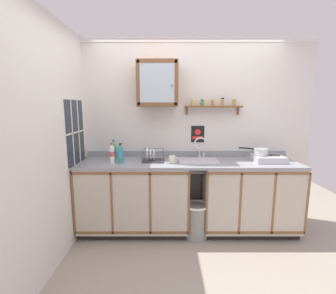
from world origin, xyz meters
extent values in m
plane|color=#9E9384|center=(0.00, 0.00, 0.00)|extent=(5.82, 5.82, 0.00)
cube|color=silver|center=(0.00, 0.68, 1.27)|extent=(3.42, 0.05, 2.55)
cube|color=white|center=(0.00, 0.65, 2.50)|extent=(3.42, 0.02, 0.05)
cube|color=silver|center=(-1.44, -0.27, 1.27)|extent=(0.05, 3.45, 2.55)
cube|color=black|center=(-0.71, 0.37, 0.04)|extent=(1.34, 0.58, 0.08)
cube|color=beige|center=(-0.71, 0.34, 0.50)|extent=(1.37, 0.64, 0.83)
cube|color=brown|center=(-0.71, 0.02, 0.87)|extent=(1.37, 0.01, 0.03)
cube|color=brown|center=(-0.71, 0.02, 0.13)|extent=(1.37, 0.01, 0.03)
cube|color=brown|center=(-1.39, 0.02, 0.50)|extent=(0.02, 0.01, 0.77)
cube|color=brown|center=(-0.93, 0.02, 0.50)|extent=(0.02, 0.01, 0.77)
cube|color=brown|center=(-0.48, 0.02, 0.50)|extent=(0.02, 0.01, 0.77)
cube|color=brown|center=(-0.02, 0.02, 0.50)|extent=(0.02, 0.01, 0.77)
cube|color=black|center=(0.79, 0.37, 0.04)|extent=(1.17, 0.58, 0.08)
cube|color=beige|center=(0.79, 0.34, 0.50)|extent=(1.20, 0.64, 0.83)
cube|color=brown|center=(0.79, 0.02, 0.87)|extent=(1.20, 0.01, 0.03)
cube|color=brown|center=(0.79, 0.02, 0.13)|extent=(1.20, 0.01, 0.03)
cube|color=brown|center=(0.20, 0.02, 0.50)|extent=(0.02, 0.01, 0.77)
cube|color=brown|center=(0.59, 0.02, 0.50)|extent=(0.02, 0.01, 0.77)
cube|color=brown|center=(0.99, 0.02, 0.50)|extent=(0.02, 0.01, 0.77)
cube|color=brown|center=(1.39, 0.02, 0.50)|extent=(0.02, 0.01, 0.77)
cube|color=gray|center=(0.00, 0.34, 0.93)|extent=(2.78, 0.67, 0.03)
cube|color=gray|center=(0.00, 0.64, 0.98)|extent=(2.78, 0.02, 0.08)
cube|color=silver|center=(0.13, 0.36, 0.95)|extent=(0.50, 0.37, 0.01)
cube|color=slate|center=(0.13, 0.36, 0.82)|extent=(0.42, 0.29, 0.01)
cube|color=slate|center=(0.13, 0.51, 0.88)|extent=(0.42, 0.01, 0.13)
cube|color=slate|center=(0.13, 0.21, 0.88)|extent=(0.42, 0.01, 0.13)
cylinder|color=#4C4C51|center=(0.13, 0.36, 0.82)|extent=(0.04, 0.04, 0.01)
cylinder|color=silver|center=(0.17, 0.56, 0.95)|extent=(0.05, 0.05, 0.02)
cylinder|color=silver|center=(0.17, 0.56, 1.06)|extent=(0.02, 0.02, 0.19)
torus|color=silver|center=(0.17, 0.49, 1.16)|extent=(0.17, 0.02, 0.17)
cylinder|color=silver|center=(0.23, 0.56, 0.99)|extent=(0.02, 0.02, 0.05)
cube|color=silver|center=(1.02, 0.33, 0.98)|extent=(0.37, 0.32, 0.08)
cylinder|color=#2D2D2D|center=(0.93, 0.35, 1.02)|extent=(0.15, 0.15, 0.01)
cylinder|color=#2D2D2D|center=(1.10, 0.35, 1.02)|extent=(0.15, 0.15, 0.01)
cylinder|color=black|center=(0.93, 0.18, 0.98)|extent=(0.03, 0.02, 0.03)
cylinder|color=black|center=(1.10, 0.18, 0.98)|extent=(0.03, 0.02, 0.03)
cylinder|color=silver|center=(0.93, 0.35, 1.07)|extent=(0.17, 0.17, 0.08)
torus|color=silver|center=(0.93, 0.35, 1.11)|extent=(0.18, 0.18, 0.01)
cylinder|color=black|center=(0.77, 0.44, 1.10)|extent=(0.18, 0.11, 0.02)
cylinder|color=teal|center=(-0.86, 0.25, 1.04)|extent=(0.07, 0.07, 0.20)
cone|color=teal|center=(-0.86, 0.25, 1.15)|extent=(0.06, 0.06, 0.03)
cylinder|color=#262626|center=(-0.86, 0.25, 1.18)|extent=(0.03, 0.03, 0.02)
cylinder|color=#3F8CCC|center=(-0.86, 0.25, 1.05)|extent=(0.07, 0.07, 0.06)
cylinder|color=#8CB7E0|center=(-0.88, 0.40, 1.03)|extent=(0.06, 0.06, 0.18)
cone|color=#8CB7E0|center=(-0.88, 0.40, 1.14)|extent=(0.06, 0.06, 0.03)
cylinder|color=red|center=(-0.88, 0.40, 1.16)|extent=(0.03, 0.03, 0.02)
cylinder|color=#3F8CCC|center=(-0.88, 0.40, 1.03)|extent=(0.06, 0.06, 0.05)
cylinder|color=#4CB266|center=(-0.99, 0.46, 1.05)|extent=(0.07, 0.07, 0.21)
cone|color=#4CB266|center=(-0.99, 0.46, 1.17)|extent=(0.07, 0.07, 0.03)
cylinder|color=#2D59B2|center=(-0.99, 0.46, 1.20)|extent=(0.03, 0.03, 0.02)
cylinder|color=#3F8CCC|center=(-0.99, 0.46, 1.05)|extent=(0.08, 0.08, 0.06)
cylinder|color=white|center=(-0.96, 0.24, 1.05)|extent=(0.06, 0.06, 0.21)
cone|color=white|center=(-0.96, 0.24, 1.17)|extent=(0.06, 0.06, 0.03)
cylinder|color=red|center=(-0.96, 0.24, 1.19)|extent=(0.03, 0.03, 0.02)
cylinder|color=#D84C3F|center=(-0.96, 0.24, 1.06)|extent=(0.06, 0.06, 0.06)
cube|color=#333338|center=(-0.46, 0.36, 0.95)|extent=(0.28, 0.26, 0.01)
cylinder|color=#4C4F54|center=(-0.59, 0.24, 1.02)|extent=(0.01, 0.01, 0.13)
cylinder|color=#4C4F54|center=(-0.33, 0.24, 1.02)|extent=(0.01, 0.01, 0.13)
cylinder|color=#4C4F54|center=(-0.59, 0.48, 1.02)|extent=(0.01, 0.01, 0.13)
cylinder|color=#4C4F54|center=(-0.33, 0.48, 1.02)|extent=(0.01, 0.01, 0.13)
cylinder|color=#4C4F54|center=(-0.46, 0.24, 1.08)|extent=(0.26, 0.01, 0.01)
cylinder|color=#4C4F54|center=(-0.46, 0.48, 1.08)|extent=(0.26, 0.01, 0.01)
cylinder|color=white|center=(-0.53, 0.36, 1.03)|extent=(0.01, 0.17, 0.17)
cylinder|color=white|center=(-0.49, 0.36, 1.03)|extent=(0.01, 0.14, 0.14)
cylinder|color=white|center=(-0.44, 0.36, 1.03)|extent=(0.01, 0.14, 0.14)
cylinder|color=white|center=(-0.22, 0.27, 0.99)|extent=(0.08, 0.08, 0.09)
torus|color=white|center=(-0.17, 0.25, 0.99)|extent=(0.06, 0.03, 0.06)
cube|color=brown|center=(-0.40, 0.50, 1.92)|extent=(0.52, 0.32, 0.57)
cube|color=silver|center=(-0.40, 0.33, 1.92)|extent=(0.42, 0.01, 0.47)
cube|color=brown|center=(-0.63, 0.33, 1.92)|extent=(0.04, 0.01, 0.54)
cube|color=brown|center=(-0.17, 0.33, 1.92)|extent=(0.04, 0.01, 0.54)
cube|color=brown|center=(-0.40, 0.33, 2.18)|extent=(0.49, 0.01, 0.05)
cube|color=brown|center=(-0.40, 0.33, 1.67)|extent=(0.49, 0.01, 0.05)
sphere|color=olive|center=(-0.22, 0.32, 1.90)|extent=(0.02, 0.02, 0.02)
cube|color=brown|center=(0.34, 0.58, 1.64)|extent=(0.76, 0.14, 0.02)
cube|color=brown|center=(-0.01, 0.64, 1.58)|extent=(0.02, 0.03, 0.10)
cube|color=brown|center=(0.69, 0.64, 1.58)|extent=(0.02, 0.03, 0.10)
cylinder|color=#E0C659|center=(0.07, 0.59, 1.69)|extent=(0.04, 0.04, 0.08)
cylinder|color=white|center=(0.07, 0.59, 1.73)|extent=(0.04, 0.04, 0.02)
cylinder|color=#598C3F|center=(0.19, 0.58, 1.68)|extent=(0.04, 0.04, 0.07)
cylinder|color=#33723F|center=(0.19, 0.58, 1.72)|extent=(0.05, 0.05, 0.02)
cylinder|color=tan|center=(0.33, 0.59, 1.69)|extent=(0.04, 0.04, 0.07)
cylinder|color=yellow|center=(0.33, 0.59, 1.73)|extent=(0.04, 0.04, 0.02)
cylinder|color=tan|center=(0.46, 0.58, 1.70)|extent=(0.04, 0.04, 0.09)
cylinder|color=black|center=(0.46, 0.58, 1.75)|extent=(0.04, 0.04, 0.02)
cylinder|color=tan|center=(0.62, 0.57, 1.69)|extent=(0.05, 0.05, 0.08)
cylinder|color=white|center=(0.62, 0.57, 1.74)|extent=(0.05, 0.05, 0.02)
cube|color=black|center=(0.15, 0.65, 1.26)|extent=(0.18, 0.01, 0.23)
cube|color=red|center=(0.15, 0.65, 1.21)|extent=(0.15, 0.00, 0.04)
cylinder|color=red|center=(0.15, 0.65, 1.29)|extent=(0.08, 0.00, 0.08)
cube|color=#262D38|center=(-1.40, 0.23, 1.33)|extent=(0.01, 0.55, 0.78)
cube|color=white|center=(-1.41, 0.23, 1.33)|extent=(0.02, 0.59, 0.82)
cube|color=white|center=(-1.39, 0.14, 1.33)|extent=(0.01, 0.02, 0.78)
cube|color=white|center=(-1.39, 0.33, 1.33)|extent=(0.01, 0.02, 0.78)
cube|color=white|center=(-1.39, 0.23, 1.33)|extent=(0.01, 0.55, 0.02)
cylinder|color=gray|center=(0.09, 0.14, 0.22)|extent=(0.29, 0.29, 0.43)
torus|color=white|center=(0.09, 0.14, 0.43)|extent=(0.32, 0.32, 0.03)
camera|label=1|loc=(-0.27, -2.69, 1.64)|focal=25.81mm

